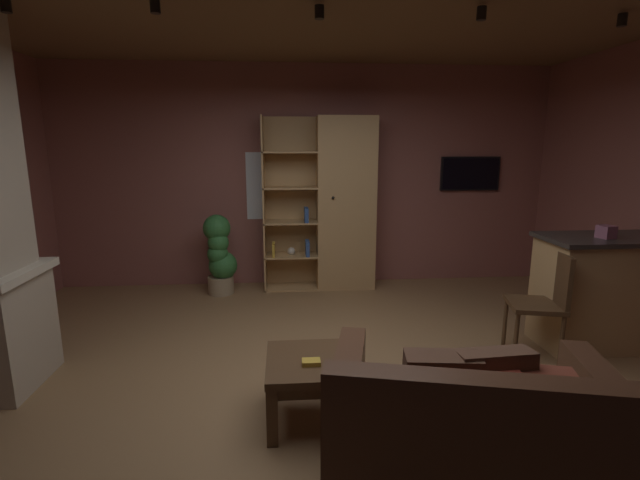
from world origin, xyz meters
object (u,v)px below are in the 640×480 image
(leather_couch, at_px, (471,439))
(wall_mounted_tv, at_px, (470,174))
(kitchen_bar_counter, at_px, (617,291))
(table_book_0, at_px, (311,362))
(bookshelf_cabinet, at_px, (339,205))
(coffee_table, at_px, (312,371))
(potted_floor_plant, at_px, (220,254))
(tissue_box, at_px, (606,232))
(dining_chair, at_px, (545,298))

(leather_couch, distance_m, wall_mounted_tv, 4.25)
(kitchen_bar_counter, xyz_separation_m, wall_mounted_tv, (-0.54, 2.15, 0.93))
(table_book_0, bearing_deg, kitchen_bar_counter, 19.67)
(bookshelf_cabinet, distance_m, kitchen_bar_counter, 3.06)
(coffee_table, bearing_deg, leather_couch, -42.83)
(kitchen_bar_counter, bearing_deg, leather_couch, -140.89)
(potted_floor_plant, bearing_deg, wall_mounted_tv, 6.82)
(kitchen_bar_counter, relative_size, wall_mounted_tv, 1.81)
(table_book_0, bearing_deg, coffee_table, 83.69)
(tissue_box, height_order, potted_floor_plant, tissue_box)
(wall_mounted_tv, bearing_deg, bookshelf_cabinet, -173.21)
(coffee_table, xyz_separation_m, potted_floor_plant, (-0.96, 2.70, 0.16))
(leather_couch, height_order, dining_chair, dining_chair)
(kitchen_bar_counter, bearing_deg, wall_mounted_tv, 104.09)
(wall_mounted_tv, bearing_deg, potted_floor_plant, -173.18)
(coffee_table, distance_m, potted_floor_plant, 2.87)
(bookshelf_cabinet, bearing_deg, dining_chair, -54.28)
(leather_couch, xyz_separation_m, wall_mounted_tv, (1.50, 3.81, 1.13))
(dining_chair, bearing_deg, potted_floor_plant, 147.11)
(bookshelf_cabinet, relative_size, wall_mounted_tv, 2.74)
(kitchen_bar_counter, height_order, potted_floor_plant, kitchen_bar_counter)
(coffee_table, relative_size, table_book_0, 5.16)
(potted_floor_plant, distance_m, wall_mounted_tv, 3.40)
(bookshelf_cabinet, relative_size, coffee_table, 3.55)
(bookshelf_cabinet, xyz_separation_m, table_book_0, (-0.53, -2.95, -0.62))
(kitchen_bar_counter, height_order, tissue_box, tissue_box)
(table_book_0, xyz_separation_m, dining_chair, (2.05, 0.84, 0.09))
(tissue_box, xyz_separation_m, leather_couch, (-1.82, -1.60, -0.76))
(leather_couch, xyz_separation_m, potted_floor_plant, (-1.74, 3.43, 0.19))
(coffee_table, bearing_deg, tissue_box, 18.62)
(bookshelf_cabinet, height_order, leather_couch, bookshelf_cabinet)
(tissue_box, relative_size, wall_mounted_tv, 0.15)
(leather_couch, height_order, potted_floor_plant, potted_floor_plant)
(table_book_0, height_order, potted_floor_plant, potted_floor_plant)
(leather_couch, height_order, coffee_table, leather_couch)
(table_book_0, height_order, wall_mounted_tv, wall_mounted_tv)
(dining_chair, bearing_deg, bookshelf_cabinet, 125.72)
(tissue_box, xyz_separation_m, table_book_0, (-2.61, -0.95, -0.63))
(dining_chair, relative_size, wall_mounted_tv, 1.17)
(tissue_box, distance_m, potted_floor_plant, 4.04)
(leather_couch, distance_m, coffee_table, 1.07)
(coffee_table, bearing_deg, bookshelf_cabinet, 79.75)
(coffee_table, relative_size, potted_floor_plant, 0.61)
(bookshelf_cabinet, xyz_separation_m, potted_floor_plant, (-1.48, -0.18, -0.56))
(tissue_box, distance_m, leather_couch, 2.54)
(coffee_table, bearing_deg, dining_chair, 20.43)
(bookshelf_cabinet, bearing_deg, leather_couch, -85.85)
(leather_couch, relative_size, potted_floor_plant, 1.64)
(dining_chair, xyz_separation_m, wall_mounted_tv, (0.24, 2.33, 0.91))
(coffee_table, height_order, potted_floor_plant, potted_floor_plant)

